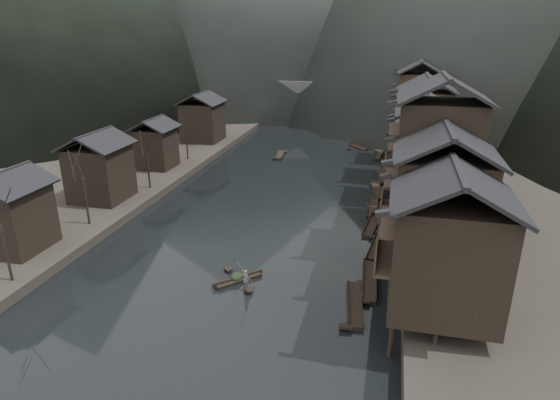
% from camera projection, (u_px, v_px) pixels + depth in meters
% --- Properties ---
extents(water, '(300.00, 300.00, 0.00)m').
position_uv_depth(water, '(237.00, 261.00, 43.95)').
color(water, black).
rests_on(water, ground).
extents(right_bank, '(40.00, 200.00, 1.80)m').
position_uv_depth(right_bank, '(534.00, 163.00, 72.39)').
color(right_bank, '#2D2823').
rests_on(right_bank, ground).
extents(left_bank, '(40.00, 200.00, 1.20)m').
position_uv_depth(left_bank, '(128.00, 140.00, 87.85)').
color(left_bank, '#2D2823').
rests_on(left_bank, ground).
extents(stilt_houses, '(9.00, 67.60, 17.08)m').
position_uv_depth(stilt_houses, '(428.00, 134.00, 54.69)').
color(stilt_houses, black).
rests_on(stilt_houses, ground).
extents(left_houses, '(8.10, 53.20, 8.73)m').
position_uv_depth(left_houses, '(141.00, 142.00, 64.79)').
color(left_houses, black).
rests_on(left_houses, left_bank).
extents(bare_trees, '(3.64, 41.90, 7.27)m').
position_uv_depth(bare_trees, '(111.00, 164.00, 52.02)').
color(bare_trees, black).
rests_on(bare_trees, left_bank).
extents(moored_sampans, '(3.17, 71.37, 0.47)m').
position_uv_depth(moored_sampans, '(379.00, 184.00, 64.82)').
color(moored_sampans, black).
rests_on(moored_sampans, water).
extents(midriver_boats, '(15.27, 42.03, 0.44)m').
position_uv_depth(midriver_boats, '(333.00, 137.00, 92.43)').
color(midriver_boats, black).
rests_on(midriver_boats, water).
extents(stone_bridge, '(40.00, 6.00, 9.00)m').
position_uv_depth(stone_bridge, '(336.00, 98.00, 107.74)').
color(stone_bridge, '#4C4C4F').
rests_on(stone_bridge, ground).
extents(hero_sampan, '(3.75, 3.95, 0.43)m').
position_uv_depth(hero_sampan, '(238.00, 279.00, 40.43)').
color(hero_sampan, black).
rests_on(hero_sampan, water).
extents(cargo_heap, '(1.03, 1.34, 0.62)m').
position_uv_depth(cargo_heap, '(237.00, 273.00, 40.42)').
color(cargo_heap, black).
rests_on(cargo_heap, hero_sampan).
extents(boatman, '(0.74, 0.63, 1.72)m').
position_uv_depth(boatman, '(246.00, 277.00, 38.72)').
color(boatman, slate).
rests_on(boatman, hero_sampan).
extents(bamboo_pole, '(1.04, 2.33, 3.70)m').
position_uv_depth(bamboo_pole, '(247.00, 247.00, 37.73)').
color(bamboo_pole, '#8C7A51').
rests_on(bamboo_pole, boatman).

